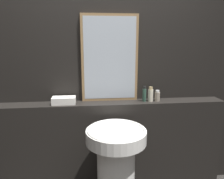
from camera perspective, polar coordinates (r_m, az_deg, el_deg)
name	(u,v)px	position (r m, az deg, el deg)	size (l,w,h in m)	color
wall_back	(105,74)	(2.25, -1.85, 4.03)	(8.00, 0.06, 2.50)	black
vanity_counter	(106,148)	(2.36, -1.45, -14.96)	(2.41, 0.20, 0.98)	black
pedestal_sink	(116,168)	(2.00, 1.05, -19.92)	(0.51, 0.51, 0.88)	white
mirror	(110,59)	(2.19, -0.58, 8.09)	(0.56, 0.03, 0.86)	#937047
towel_stack	(64,100)	(2.18, -12.46, -2.79)	(0.22, 0.13, 0.07)	silver
shampoo_bottle	(144,94)	(2.23, 8.44, -1.26)	(0.04, 0.04, 0.16)	#2D4C3D
conditioner_bottle	(151,95)	(2.24, 10.03, -1.31)	(0.05, 0.05, 0.15)	beige
lotion_bottle	(157,96)	(2.27, 11.75, -1.66)	(0.05, 0.05, 0.11)	gray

